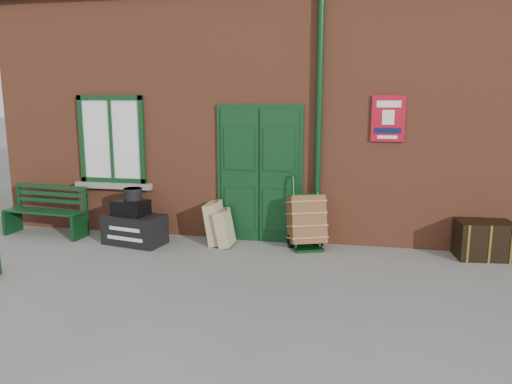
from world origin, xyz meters
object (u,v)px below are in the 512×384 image
(houdini_trunk, at_px, (135,229))
(porter_trolley, at_px, (306,221))
(bench, at_px, (47,209))
(dark_trunk, at_px, (484,240))

(houdini_trunk, relative_size, porter_trolley, 0.85)
(bench, distance_m, houdini_trunk, 1.75)
(bench, height_order, houdini_trunk, bench)
(houdini_trunk, height_order, dark_trunk, dark_trunk)
(bench, bearing_deg, houdini_trunk, -2.23)
(bench, relative_size, dark_trunk, 1.88)
(bench, height_order, dark_trunk, bench)
(dark_trunk, bearing_deg, bench, 174.62)
(bench, bearing_deg, dark_trunk, 5.90)
(houdini_trunk, bearing_deg, bench, -175.23)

